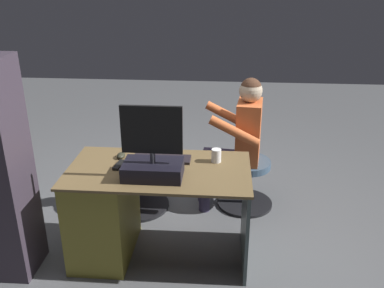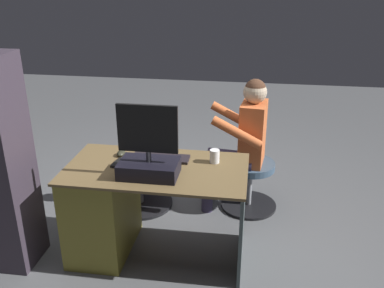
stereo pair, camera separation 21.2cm
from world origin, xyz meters
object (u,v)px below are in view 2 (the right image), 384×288
monitor (149,158)px  computer_mouse (121,153)px  visitor_chair (250,181)px  desk (113,206)px  person (243,135)px  cup (215,156)px  tv_remote (118,163)px  office_chair_teddy (140,181)px  keyboard (161,158)px  teddy_bear (139,144)px

monitor → computer_mouse: monitor is taller
visitor_chair → desk: bearing=38.2°
person → cup: bearing=74.0°
desk → computer_mouse: (-0.03, -0.16, 0.36)m
visitor_chair → cup: bearing=67.6°
computer_mouse → visitor_chair: size_ratio=0.19×
tv_remote → office_chair_teddy: size_ratio=0.26×
person → desk: bearing=40.2°
desk → computer_mouse: 0.40m
tv_remote → keyboard: bearing=-147.9°
computer_mouse → visitor_chair: (-0.96, -0.62, -0.47)m
monitor → office_chair_teddy: monitor is taller
cup → visitor_chair: size_ratio=0.19×
computer_mouse → cup: bearing=179.0°
cup → keyboard: bearing=0.9°
monitor → cup: 0.50m
keyboard → person: 0.86m
desk → person: person is taller
office_chair_teddy → teddy_bear: (-0.00, -0.01, 0.35)m
computer_mouse → visitor_chair: 1.24m
desk → monitor: 0.58m
visitor_chair → tv_remote: bearing=39.0°
cup → tv_remote: cup is taller
teddy_bear → visitor_chair: teddy_bear is taller
office_chair_teddy → person: size_ratio=0.48×
computer_mouse → monitor: bearing=135.4°
computer_mouse → person: 1.08m
visitor_chair → person: 0.44m
computer_mouse → tv_remote: (-0.02, 0.14, -0.01)m
computer_mouse → visitor_chair: computer_mouse is taller
visitor_chair → keyboard: bearing=44.3°
keyboard → tv_remote: (0.29, 0.12, -0.00)m
teddy_bear → visitor_chair: 1.04m
person → keyboard: bearing=47.6°
office_chair_teddy → desk: bearing=88.4°
desk → monitor: size_ratio=2.58×
keyboard → cup: size_ratio=4.33×
desk → computer_mouse: computer_mouse is taller
office_chair_teddy → computer_mouse: bearing=91.6°
teddy_bear → desk: bearing=88.4°
cup → visitor_chair: bearing=-112.4°
keyboard → office_chair_teddy: (0.32, -0.53, -0.49)m
visitor_chair → person: person is taller
monitor → keyboard: monitor is taller
computer_mouse → tv_remote: computer_mouse is taller
monitor → person: monitor is taller
computer_mouse → teddy_bear: teddy_bear is taller
tv_remote → computer_mouse: bearing=-73.7°
cup → teddy_bear: size_ratio=0.29×
monitor → cup: (-0.42, -0.27, -0.08)m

